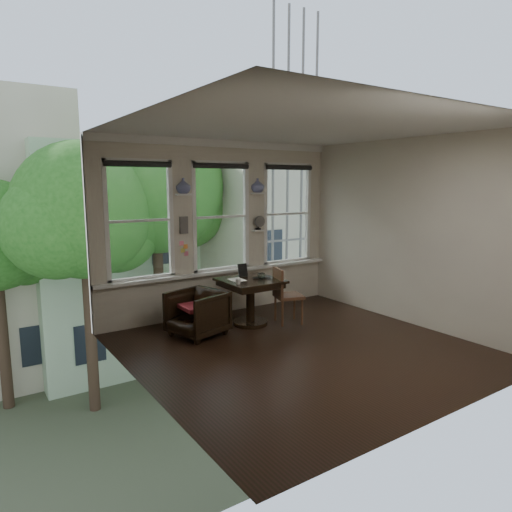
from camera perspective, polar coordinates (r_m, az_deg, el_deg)
ground at (r=6.52m, az=5.58°, el=-11.45°), size 4.50×4.50×0.00m
ceiling at (r=6.14m, az=6.03°, el=15.75°), size 4.50×4.50×0.00m
wall_back at (r=8.00m, az=-4.53°, el=3.47°), size 4.50×0.00×4.50m
wall_front at (r=4.66m, az=23.66°, el=-1.36°), size 4.50×0.00×4.50m
wall_left at (r=5.04m, az=-14.36°, el=-0.14°), size 0.00×4.50×4.50m
wall_right at (r=7.77m, az=18.72°, el=2.85°), size 0.00×4.50×4.50m
window_left at (r=7.39m, az=-14.43°, el=4.30°), size 1.10×0.12×1.90m
window_center at (r=7.99m, az=-4.54°, el=4.90°), size 1.10×0.12×1.90m
window_right at (r=8.78m, az=3.77°, el=5.29°), size 1.10×0.12×1.90m
shelf_left at (r=7.55m, az=-9.05°, el=7.61°), size 0.26×0.16×0.03m
shelf_right at (r=8.26m, az=0.20°, el=7.85°), size 0.26×0.16×0.03m
intercom at (r=7.60m, az=-9.05°, el=3.84°), size 0.14×0.06×0.28m
sticky_notes at (r=7.65m, az=-9.00°, el=1.24°), size 0.16×0.01×0.24m
desk_fan at (r=8.28m, az=0.27°, el=3.90°), size 0.20×0.20×0.24m
vase_left at (r=7.55m, az=-9.08°, el=8.66°), size 0.24×0.24×0.25m
vase_right at (r=8.26m, az=0.20°, el=8.81°), size 0.24×0.24×0.25m
table at (r=7.43m, az=-0.71°, el=-5.77°), size 0.90×0.90×0.75m
armchair_left at (r=6.96m, az=-7.35°, el=-7.13°), size 0.93×0.92×0.69m
cushion_red at (r=6.93m, az=-7.37°, el=-6.30°), size 0.45×0.45×0.06m
side_chair_right at (r=7.52m, az=4.11°, el=-4.94°), size 0.52×0.52×0.92m
laptop at (r=7.38m, az=0.85°, el=-2.78°), size 0.35×0.28×0.02m
mug at (r=6.99m, az=-2.24°, el=-3.22°), size 0.11×0.11×0.08m
drinking_glass at (r=7.35m, az=0.69°, el=-2.53°), size 0.16×0.16×0.10m
tablet at (r=7.53m, az=-1.67°, el=-1.79°), size 0.17×0.09×0.22m
papers at (r=7.31m, az=-2.40°, el=-2.99°), size 0.24×0.31×0.00m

